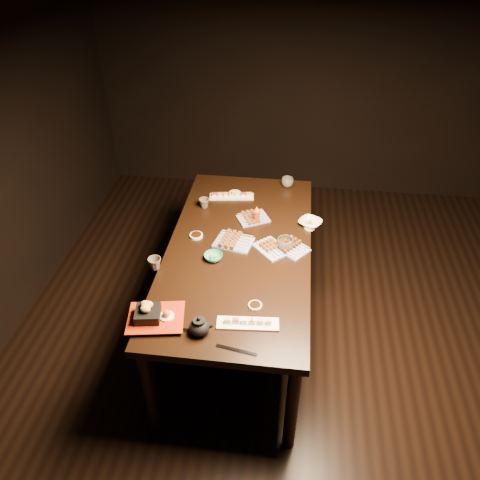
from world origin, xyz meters
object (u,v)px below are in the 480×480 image
object	(u,v)px
dining_table	(239,291)
edamame_bowl_cream	(310,223)
tempura_tray	(155,313)
condiment_bottle	(257,215)
yakitori_plate_left	(253,216)
edamame_bowl_green	(213,257)
yakitori_plate_right	(272,246)
teacup_far_right	(287,182)
teacup_near_left	(155,263)
teacup_far_left	(204,203)
teacup_mid_right	(285,244)
sushi_platter_far	(232,195)
yakitori_plate_center	(234,240)
teapot	(199,325)
sushi_platter_near	(248,322)

from	to	relation	value
dining_table	edamame_bowl_cream	xyz separation A→B (m)	(0.44, 0.30, 0.39)
tempura_tray	condiment_bottle	bearing A→B (deg)	56.23
yakitori_plate_left	edamame_bowl_green	xyz separation A→B (m)	(-0.20, -0.46, -0.01)
edamame_bowl_cream	tempura_tray	world-z (taller)	tempura_tray
yakitori_plate_right	teacup_far_right	size ratio (longest dim) A/B	2.34
teacup_near_left	teacup_far_left	xyz separation A→B (m)	(0.17, 0.70, -0.00)
teacup_mid_right	teacup_far_right	distance (m)	0.79
sushi_platter_far	teacup_mid_right	world-z (taller)	teacup_mid_right
edamame_bowl_cream	tempura_tray	distance (m)	1.26
yakitori_plate_center	teapot	world-z (taller)	teapot
edamame_bowl_green	teacup_mid_right	distance (m)	0.46
condiment_bottle	edamame_bowl_green	bearing A→B (deg)	-118.30
edamame_bowl_cream	teacup_far_right	xyz separation A→B (m)	(-0.18, 0.50, 0.02)
teacup_far_right	teacup_near_left	bearing A→B (deg)	-124.73
sushi_platter_far	yakitori_plate_right	distance (m)	0.68
yakitori_plate_right	teapot	bearing A→B (deg)	-65.20
edamame_bowl_cream	teacup_near_left	xyz separation A→B (m)	(-0.91, -0.57, 0.02)
dining_table	teacup_near_left	distance (m)	0.68
sushi_platter_near	edamame_bowl_cream	world-z (taller)	sushi_platter_near
sushi_platter_near	teacup_far_right	world-z (taller)	teacup_far_right
edamame_bowl_cream	condiment_bottle	distance (m)	0.37
sushi_platter_far	teacup_far_right	size ratio (longest dim) A/B	3.54
yakitori_plate_right	edamame_bowl_green	world-z (taller)	yakitori_plate_right
sushi_platter_near	teacup_far_left	xyz separation A→B (m)	(-0.43, 1.08, 0.01)
dining_table	teacup_mid_right	size ratio (longest dim) A/B	17.50
yakitori_plate_center	teapot	distance (m)	0.77
sushi_platter_near	edamame_bowl_green	world-z (taller)	sushi_platter_near
teacup_far_left	condiment_bottle	size ratio (longest dim) A/B	0.54
sushi_platter_far	yakitori_plate_left	distance (m)	0.33
edamame_bowl_green	tempura_tray	bearing A→B (deg)	-111.43
edamame_bowl_cream	teacup_far_right	world-z (taller)	teacup_far_right
sushi_platter_near	teapot	size ratio (longest dim) A/B	2.55
yakitori_plate_center	yakitori_plate_left	size ratio (longest dim) A/B	1.16
sushi_platter_near	teacup_mid_right	size ratio (longest dim) A/B	3.14
teapot	tempura_tray	bearing A→B (deg)	164.83
edamame_bowl_green	teacup_near_left	bearing A→B (deg)	-158.72
yakitori_plate_left	teacup_far_left	bearing A→B (deg)	135.67
dining_table	edamame_bowl_cream	distance (m)	0.67
sushi_platter_far	edamame_bowl_cream	world-z (taller)	sushi_platter_far
sushi_platter_far	yakitori_plate_center	world-z (taller)	yakitori_plate_center
yakitori_plate_right	teacup_mid_right	distance (m)	0.09
edamame_bowl_green	teacup_far_right	size ratio (longest dim) A/B	1.25
yakitori_plate_right	edamame_bowl_cream	world-z (taller)	yakitori_plate_right
dining_table	yakitori_plate_left	size ratio (longest dim) A/B	8.91
yakitori_plate_center	yakitori_plate_left	world-z (taller)	yakitori_plate_center
sushi_platter_near	edamame_bowl_cream	bearing A→B (deg)	67.14
teacup_mid_right	condiment_bottle	bearing A→B (deg)	127.98
yakitori_plate_center	teacup_near_left	xyz separation A→B (m)	(-0.43, -0.30, 0.01)
yakitori_plate_center	teacup_far_left	xyz separation A→B (m)	(-0.27, 0.40, 0.00)
edamame_bowl_green	teapot	bearing A→B (deg)	-86.93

